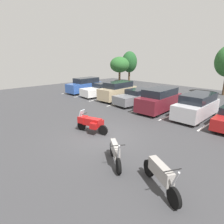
# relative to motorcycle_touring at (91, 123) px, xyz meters

# --- Properties ---
(ground) EXTENTS (44.00, 44.00, 0.10)m
(ground) POSITION_rel_motorcycle_touring_xyz_m (0.89, 0.16, -0.69)
(ground) COLOR #38383A
(motorcycle_touring) EXTENTS (2.12, 1.16, 1.35)m
(motorcycle_touring) POSITION_rel_motorcycle_touring_xyz_m (0.00, 0.00, 0.00)
(motorcycle_touring) COLOR black
(motorcycle_touring) RESTS_ON ground
(motorcycle_second) EXTENTS (2.13, 1.17, 1.31)m
(motorcycle_second) POSITION_rel_motorcycle_touring_xyz_m (5.83, -1.45, -0.03)
(motorcycle_second) COLOR black
(motorcycle_second) RESTS_ON ground
(motorcycle_third) EXTENTS (1.81, 1.27, 1.29)m
(motorcycle_third) POSITION_rel_motorcycle_touring_xyz_m (3.57, -1.41, -0.09)
(motorcycle_third) COLOR black
(motorcycle_third) RESTS_ON ground
(parking_stripes) EXTENTS (25.63, 4.96, 0.01)m
(parking_stripes) POSITION_rel_motorcycle_touring_xyz_m (0.25, 7.43, -0.63)
(parking_stripes) COLOR silver
(parking_stripes) RESTS_ON ground
(car_blue) EXTENTS (2.11, 4.77, 1.89)m
(car_blue) POSITION_rel_motorcycle_touring_xyz_m (-11.16, 7.61, 0.31)
(car_blue) COLOR #2D519E
(car_blue) RESTS_ON ground
(car_white) EXTENTS (2.05, 4.68, 1.52)m
(car_white) POSITION_rel_motorcycle_touring_xyz_m (-8.07, 7.65, 0.09)
(car_white) COLOR white
(car_white) RESTS_ON ground
(car_tan) EXTENTS (2.02, 4.50, 1.94)m
(car_tan) POSITION_rel_motorcycle_touring_xyz_m (-5.22, 7.63, 0.34)
(car_tan) COLOR tan
(car_tan) RESTS_ON ground
(car_grey) EXTENTS (2.17, 5.00, 1.46)m
(car_grey) POSITION_rel_motorcycle_touring_xyz_m (-2.63, 7.73, 0.08)
(car_grey) COLOR slate
(car_grey) RESTS_ON ground
(car_maroon) EXTENTS (2.18, 4.74, 1.94)m
(car_maroon) POSITION_rel_motorcycle_touring_xyz_m (0.21, 7.16, 0.34)
(car_maroon) COLOR maroon
(car_maroon) RESTS_ON ground
(car_silver) EXTENTS (1.93, 4.75, 1.84)m
(car_silver) POSITION_rel_motorcycle_touring_xyz_m (3.24, 7.54, 0.29)
(car_silver) COLOR #B7B7BC
(car_silver) RESTS_ON ground
(tree_center) EXTENTS (3.17, 3.17, 4.49)m
(tree_center) POSITION_rel_motorcycle_touring_xyz_m (-13.44, 16.38, 2.56)
(tree_center) COLOR #4C3823
(tree_center) RESTS_ON ground
(tree_far_left) EXTENTS (2.68, 2.68, 5.41)m
(tree_far_left) POSITION_rel_motorcycle_touring_xyz_m (-14.13, 19.60, 2.92)
(tree_far_left) COLOR #4C3823
(tree_far_left) RESTS_ON ground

